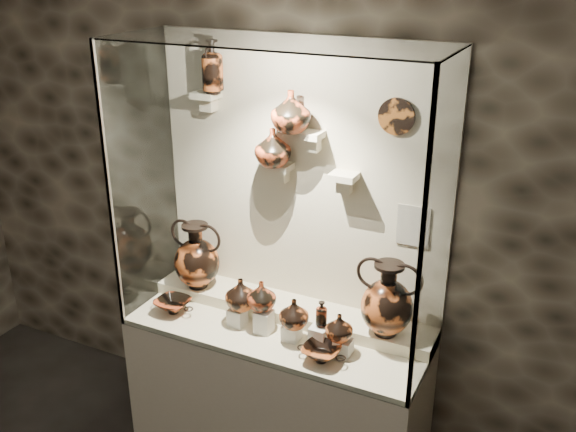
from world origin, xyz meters
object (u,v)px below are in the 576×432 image
object	(u,v)px
jug_a	(241,294)
kylix_left	(173,304)
ovoid_vase_b	(291,111)
jug_b	(262,295)
amphora_right	(387,299)
amphora_left	(197,255)
lekythos_small	(322,312)
jug_e	(339,327)
lekythos_tall	(212,64)
ovoid_vase_a	(273,147)
kylix_right	(321,352)
jug_c	(294,313)

from	to	relation	value
jug_a	kylix_left	bearing A→B (deg)	-154.03
jug_a	ovoid_vase_b	distance (m)	1.05
jug_b	kylix_left	bearing A→B (deg)	168.41
amphora_right	amphora_left	bearing A→B (deg)	-176.71
jug_b	ovoid_vase_b	distance (m)	1.01
lekythos_small	jug_a	bearing A→B (deg)	-170.45
amphora_right	jug_e	world-z (taller)	amphora_right
jug_a	lekythos_tall	world-z (taller)	lekythos_tall
amphora_left	lekythos_tall	xyz separation A→B (m)	(0.11, 0.10, 1.12)
amphora_left	ovoid_vase_a	bearing A→B (deg)	27.81
amphora_left	lekythos_tall	world-z (taller)	lekythos_tall
lekythos_tall	ovoid_vase_a	size ratio (longest dim) A/B	1.54
jug_e	ovoid_vase_a	xyz separation A→B (m)	(-0.51, 0.25, 0.84)
jug_b	ovoid_vase_a	distance (m)	0.81
jug_a	lekythos_small	bearing A→B (deg)	16.97
jug_b	kylix_left	size ratio (longest dim) A/B	0.66
amphora_left	ovoid_vase_b	xyz separation A→B (m)	(0.59, 0.06, 0.92)
jug_b	lekythos_small	xyz separation A→B (m)	(0.36, 0.00, -0.01)
kylix_right	amphora_left	bearing A→B (deg)	160.22
lekythos_small	ovoid_vase_b	bearing A→B (deg)	152.09
amphora_right	jug_b	world-z (taller)	amphora_right
jug_e	amphora_right	bearing A→B (deg)	57.95
jug_b	ovoid_vase_a	xyz separation A→B (m)	(-0.04, 0.23, 0.78)
jug_c	jug_e	distance (m)	0.26
amphora_left	kylix_right	xyz separation A→B (m)	(0.94, -0.29, -0.23)
amphora_left	kylix_left	world-z (taller)	amphora_left
amphora_left	kylix_left	xyz separation A→B (m)	(-0.03, -0.23, -0.22)
amphora_right	kylix_left	world-z (taller)	amphora_right
ovoid_vase_a	ovoid_vase_b	world-z (taller)	ovoid_vase_b
kylix_left	kylix_right	size ratio (longest dim) A/B	1.02
jug_a	jug_e	xyz separation A→B (m)	(0.60, -0.02, -0.04)
ovoid_vase_a	ovoid_vase_b	xyz separation A→B (m)	(0.11, -0.01, 0.21)
kylix_left	lekythos_small	bearing A→B (deg)	-6.97
kylix_left	lekythos_tall	size ratio (longest dim) A/B	0.81
jug_b	lekythos_tall	world-z (taller)	lekythos_tall
amphora_left	jug_b	size ratio (longest dim) A/B	2.42
amphora_right	lekythos_small	distance (m)	0.35
jug_a	ovoid_vase_b	world-z (taller)	ovoid_vase_b
kylix_right	ovoid_vase_b	distance (m)	1.25
amphora_right	jug_b	distance (m)	0.68
kylix_right	ovoid_vase_b	xyz separation A→B (m)	(-0.35, 0.35, 1.15)
kylix_left	ovoid_vase_a	bearing A→B (deg)	18.58
jug_a	kylix_left	size ratio (longest dim) A/B	0.72
lekythos_tall	ovoid_vase_a	xyz separation A→B (m)	(0.38, -0.04, -0.41)
jug_a	lekythos_small	size ratio (longest dim) A/B	1.12
ovoid_vase_a	jug_a	bearing A→B (deg)	-128.01
jug_a	kylix_right	size ratio (longest dim) A/B	0.73
jug_a	jug_c	size ratio (longest dim) A/B	1.10
kylix_right	ovoid_vase_a	bearing A→B (deg)	139.32
lekythos_small	jug_b	bearing A→B (deg)	-170.45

